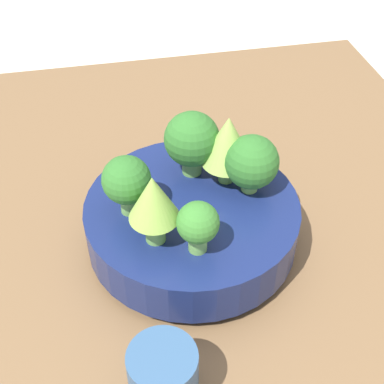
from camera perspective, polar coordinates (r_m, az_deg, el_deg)
The scene contains 10 objects.
ground_plane at distance 0.74m, azimuth 2.20°, elevation -5.89°, with size 6.00×6.00×0.00m, color beige.
table at distance 0.73m, azimuth 2.23°, elevation -5.00°, with size 0.97×0.81×0.03m.
bowl at distance 0.67m, azimuth 0.00°, elevation -3.18°, with size 0.26×0.26×0.07m.
romanesco_piece_near at distance 0.57m, azimuth -4.14°, elevation -0.95°, with size 0.06×0.06×0.09m.
broccoli_floret_left at distance 0.66m, azimuth -0.02°, elevation 5.54°, with size 0.07×0.07×0.09m.
broccoli_floret_front at distance 0.61m, azimuth -6.99°, elevation 1.14°, with size 0.06×0.06×0.08m.
romanesco_piece_far at distance 0.65m, azimuth 3.85°, elevation 5.41°, with size 0.06×0.06×0.09m.
broccoli_floret_back at distance 0.65m, azimuth 6.37°, elevation 3.15°, with size 0.07×0.07×0.08m.
broccoli_floret_right at distance 0.57m, azimuth 0.64°, elevation -3.47°, with size 0.05×0.05×0.06m.
cup at distance 0.55m, azimuth -3.07°, elevation -19.19°, with size 0.07×0.07×0.08m.
Camera 1 is at (0.48, -0.13, 0.55)m, focal length 50.00 mm.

